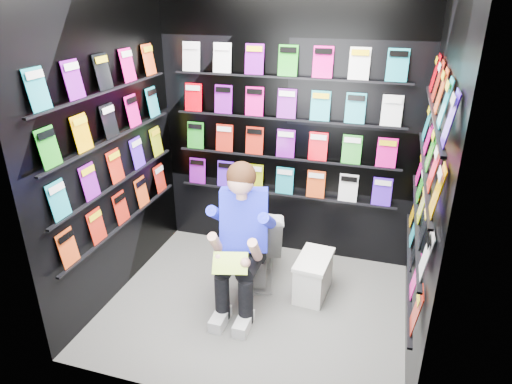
% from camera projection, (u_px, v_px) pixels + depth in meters
% --- Properties ---
extents(floor, '(2.40, 2.40, 0.00)m').
position_uv_depth(floor, '(255.00, 306.00, 3.79)').
color(floor, '#5B5B59').
rests_on(floor, ground).
extents(wall_back, '(2.40, 0.04, 2.60)m').
position_uv_depth(wall_back, '(287.00, 124.00, 4.14)').
color(wall_back, black).
rests_on(wall_back, floor).
extents(wall_front, '(2.40, 0.04, 2.60)m').
position_uv_depth(wall_front, '(199.00, 221.00, 2.39)').
color(wall_front, black).
rests_on(wall_front, floor).
extents(wall_left, '(0.04, 2.00, 2.60)m').
position_uv_depth(wall_left, '(109.00, 144.00, 3.59)').
color(wall_left, black).
rests_on(wall_left, floor).
extents(wall_right, '(0.04, 2.00, 2.60)m').
position_uv_depth(wall_right, '(432.00, 178.00, 2.95)').
color(wall_right, black).
rests_on(wall_right, floor).
extents(comics_back, '(2.10, 0.06, 1.37)m').
position_uv_depth(comics_back, '(286.00, 124.00, 4.11)').
color(comics_back, '#E74E1B').
rests_on(comics_back, wall_back).
extents(comics_left, '(0.06, 1.70, 1.37)m').
position_uv_depth(comics_left, '(112.00, 144.00, 3.58)').
color(comics_left, '#E74E1B').
rests_on(comics_left, wall_left).
extents(comics_right, '(0.06, 1.70, 1.37)m').
position_uv_depth(comics_right, '(427.00, 176.00, 2.95)').
color(comics_right, '#E74E1B').
rests_on(comics_right, wall_right).
extents(toilet, '(0.60, 0.83, 0.73)m').
position_uv_depth(toilet, '(259.00, 241.00, 4.06)').
color(toilet, white).
rests_on(toilet, floor).
extents(longbox, '(0.27, 0.45, 0.33)m').
position_uv_depth(longbox, '(313.00, 277.00, 3.89)').
color(longbox, white).
rests_on(longbox, floor).
extents(longbox_lid, '(0.30, 0.48, 0.03)m').
position_uv_depth(longbox_lid, '(314.00, 259.00, 3.82)').
color(longbox_lid, white).
rests_on(longbox_lid, longbox).
extents(reader, '(0.68, 0.84, 1.35)m').
position_uv_depth(reader, '(245.00, 220.00, 3.57)').
color(reader, '#050CDD').
rests_on(reader, toilet).
extents(held_comic, '(0.29, 0.21, 0.11)m').
position_uv_depth(held_comic, '(230.00, 263.00, 3.34)').
color(held_comic, green).
rests_on(held_comic, reader).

